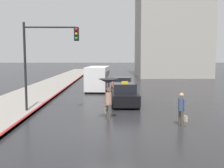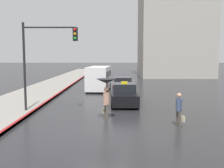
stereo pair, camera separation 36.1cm
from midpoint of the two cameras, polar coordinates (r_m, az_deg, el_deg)
ground_plane at (r=12.23m, az=-0.99°, el=-10.34°), size 300.00×300.00×0.00m
taxi at (r=18.83m, az=3.27°, el=-2.43°), size 1.91×4.19×1.69m
sedan_red at (r=24.60m, az=2.76°, el=-0.49°), size 1.91×4.39×1.53m
ambulance_van at (r=26.89m, az=-2.42°, el=1.48°), size 2.45×5.65×2.44m
pedestrian_with_umbrella at (r=13.96m, az=-0.48°, el=-0.72°), size 1.08×1.08×2.26m
pedestrian_man at (r=13.35m, az=15.19°, el=-4.94°), size 0.44×0.55×1.67m
traffic_light at (r=16.31m, az=-13.58°, el=7.09°), size 3.32×0.38×5.48m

